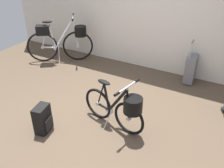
{
  "coord_description": "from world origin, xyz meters",
  "views": [
    {
      "loc": [
        1.65,
        -2.47,
        2.39
      ],
      "look_at": [
        0.09,
        0.33,
        0.55
      ],
      "focal_mm": 39.69,
      "sensor_mm": 36.0,
      "label": 1
    }
  ],
  "objects_px": {
    "display_bike_left": "(62,40)",
    "backpack_on_floor": "(43,119)",
    "folding_bike_foreground": "(120,107)",
    "rolling_suitcase": "(191,69)"
  },
  "relations": [
    {
      "from": "folding_bike_foreground",
      "to": "rolling_suitcase",
      "type": "relative_size",
      "value": 1.29
    },
    {
      "from": "display_bike_left",
      "to": "backpack_on_floor",
      "type": "bearing_deg",
      "value": -57.74
    },
    {
      "from": "folding_bike_foreground",
      "to": "rolling_suitcase",
      "type": "distance_m",
      "value": 1.98
    },
    {
      "from": "display_bike_left",
      "to": "rolling_suitcase",
      "type": "distance_m",
      "value": 2.82
    },
    {
      "from": "folding_bike_foreground",
      "to": "display_bike_left",
      "type": "bearing_deg",
      "value": 146.17
    },
    {
      "from": "display_bike_left",
      "to": "rolling_suitcase",
      "type": "height_order",
      "value": "display_bike_left"
    },
    {
      "from": "folding_bike_foreground",
      "to": "display_bike_left",
      "type": "xyz_separation_m",
      "value": [
        -2.25,
        1.51,
        0.13
      ]
    },
    {
      "from": "folding_bike_foreground",
      "to": "display_bike_left",
      "type": "distance_m",
      "value": 2.71
    },
    {
      "from": "rolling_suitcase",
      "to": "backpack_on_floor",
      "type": "bearing_deg",
      "value": -120.6
    },
    {
      "from": "display_bike_left",
      "to": "backpack_on_floor",
      "type": "distance_m",
      "value": 2.49
    }
  ]
}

